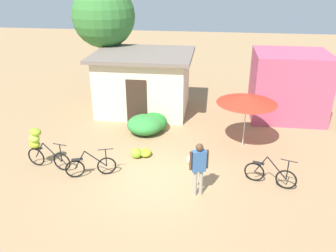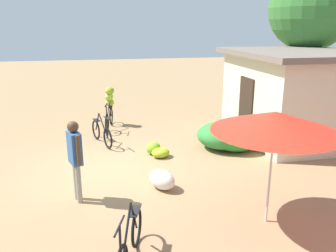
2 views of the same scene
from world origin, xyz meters
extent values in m
plane|color=#9C7A53|center=(0.00, 0.00, 0.00)|extent=(60.00, 60.00, 0.00)
cube|color=beige|center=(-1.50, 6.07, 1.31)|extent=(4.05, 3.32, 2.63)
cube|color=#72665B|center=(-1.50, 6.07, 2.71)|extent=(4.55, 3.82, 0.16)
cube|color=#332319|center=(-1.50, 4.39, 1.00)|extent=(0.90, 0.06, 2.00)
cylinder|color=brown|center=(-3.82, 7.88, 1.61)|extent=(0.27, 0.27, 3.21)
sphere|color=#357432|center=(-3.82, 7.88, 4.16)|extent=(3.14, 3.14, 3.14)
ellipsoid|color=#318337|center=(-0.96, 3.42, 0.38)|extent=(1.49, 1.48, 0.77)
ellipsoid|color=#27872D|center=(-0.68, 3.74, 0.36)|extent=(1.21, 1.39, 0.71)
cylinder|color=beige|center=(3.02, 2.78, 1.02)|extent=(0.04, 0.04, 2.04)
cone|color=red|center=(3.02, 2.78, 1.94)|extent=(2.23, 2.23, 0.35)
torus|color=black|center=(-3.18, 0.13, 0.33)|extent=(0.66, 0.17, 0.66)
torus|color=black|center=(-4.19, 0.32, 0.33)|extent=(0.66, 0.17, 0.66)
cylinder|color=black|center=(-4.01, 0.29, 0.63)|extent=(0.39, 0.11, 0.61)
cylinder|color=black|center=(-3.51, 0.19, 0.63)|extent=(0.69, 0.17, 0.62)
cylinder|color=black|center=(-3.18, 0.13, 0.98)|extent=(0.50, 0.12, 0.03)
cylinder|color=black|center=(-3.18, 0.13, 0.66)|extent=(0.04, 0.04, 0.65)
cube|color=black|center=(-4.09, 0.30, 0.69)|extent=(0.38, 0.20, 0.02)
ellipsoid|color=#9CAA27|center=(-4.15, 0.30, 0.84)|extent=(0.39, 0.32, 0.27)
ellipsoid|color=#9CC43D|center=(-4.12, 0.28, 1.07)|extent=(0.42, 0.36, 0.29)
ellipsoid|color=#8AAC27|center=(-4.05, 0.31, 1.29)|extent=(0.47, 0.42, 0.28)
torus|color=black|center=(-1.60, 0.08, 0.32)|extent=(0.62, 0.25, 0.63)
torus|color=black|center=(-2.57, -0.25, 0.32)|extent=(0.62, 0.25, 0.63)
cylinder|color=black|center=(-2.40, -0.19, 0.63)|extent=(0.38, 0.16, 0.64)
cylinder|color=black|center=(-1.91, -0.02, 0.63)|extent=(0.66, 0.26, 0.65)
cylinder|color=black|center=(-1.60, 0.08, 0.93)|extent=(0.48, 0.19, 0.03)
cylinder|color=black|center=(-1.60, 0.08, 0.63)|extent=(0.04, 0.04, 0.62)
cube|color=black|center=(-2.47, -0.21, 0.66)|extent=(0.39, 0.25, 0.02)
torus|color=black|center=(3.22, 0.33, 0.33)|extent=(0.63, 0.26, 0.65)
cylinder|color=black|center=(3.38, 0.27, 0.65)|extent=(0.37, 0.16, 0.66)
cylinder|color=black|center=(3.85, 0.11, 0.65)|extent=(0.64, 0.25, 0.66)
cylinder|color=black|center=(4.15, 0.00, 0.99)|extent=(0.48, 0.19, 0.03)
cylinder|color=black|center=(4.15, 0.00, 0.66)|extent=(0.04, 0.04, 0.67)
cube|color=black|center=(3.31, 0.30, 0.68)|extent=(0.39, 0.25, 0.02)
ellipsoid|color=#80BA28|center=(-0.87, 1.32, 0.18)|extent=(0.54, 0.57, 0.35)
ellipsoid|color=#97BD24|center=(-0.58, 1.48, 0.13)|extent=(0.54, 0.60, 0.27)
ellipsoid|color=silver|center=(1.30, 1.14, 0.22)|extent=(0.83, 0.74, 0.44)
cylinder|color=gray|center=(1.38, -0.70, 0.42)|extent=(0.11, 0.11, 0.84)
cylinder|color=gray|center=(1.55, -0.65, 0.42)|extent=(0.11, 0.11, 0.84)
cube|color=#33598C|center=(1.46, -0.67, 1.17)|extent=(0.44, 0.32, 0.66)
cylinder|color=#4C3321|center=(1.23, -0.76, 1.20)|extent=(0.08, 0.08, 0.60)
cylinder|color=#4C3321|center=(1.70, -0.59, 1.20)|extent=(0.08, 0.08, 0.60)
sphere|color=#4C3321|center=(1.46, -0.67, 1.62)|extent=(0.23, 0.23, 0.23)
camera|label=1|loc=(1.73, -9.51, 6.24)|focal=37.13mm
camera|label=2|loc=(8.12, -0.21, 3.52)|focal=36.35mm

